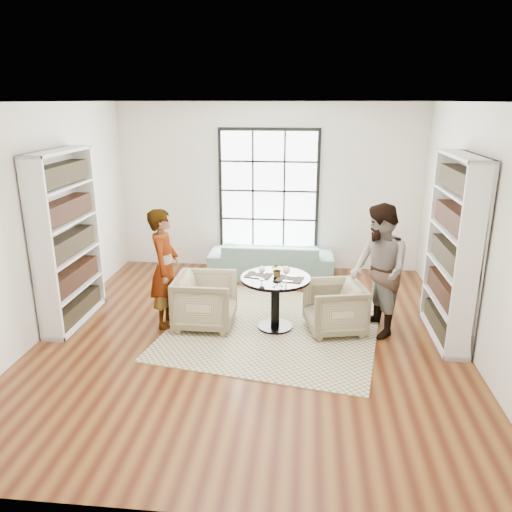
# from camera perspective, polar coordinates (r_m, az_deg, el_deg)

# --- Properties ---
(ground) EXTENTS (6.00, 6.00, 0.00)m
(ground) POSITION_cam_1_polar(r_m,az_deg,el_deg) (6.73, -0.63, -9.25)
(ground) COLOR brown
(room_shell) EXTENTS (6.00, 6.01, 6.00)m
(room_shell) POSITION_cam_1_polar(r_m,az_deg,el_deg) (6.79, -0.15, 2.35)
(room_shell) COLOR silver
(room_shell) RESTS_ON ground
(rug) EXTENTS (3.23, 3.23, 0.01)m
(rug) POSITION_cam_1_polar(r_m,az_deg,el_deg) (6.99, 2.03, -8.16)
(rug) COLOR #BDB48E
(rug) RESTS_ON ground
(pedestal_table) EXTENTS (0.94, 0.94, 0.75)m
(pedestal_table) POSITION_cam_1_polar(r_m,az_deg,el_deg) (6.77, 2.23, -4.06)
(pedestal_table) COLOR black
(pedestal_table) RESTS_ON ground
(sofa) EXTENTS (2.18, 0.86, 0.63)m
(sofa) POSITION_cam_1_polar(r_m,az_deg,el_deg) (8.87, 1.75, -0.34)
(sofa) COLOR gray
(sofa) RESTS_ON ground
(armchair_left) EXTENTS (0.81, 0.79, 0.74)m
(armchair_left) POSITION_cam_1_polar(r_m,az_deg,el_deg) (6.94, -5.79, -5.14)
(armchair_left) COLOR #C7C08E
(armchair_left) RESTS_ON ground
(armchair_right) EXTENTS (0.90, 0.88, 0.69)m
(armchair_right) POSITION_cam_1_polar(r_m,az_deg,el_deg) (6.85, 8.96, -5.84)
(armchair_right) COLOR tan
(armchair_right) RESTS_ON ground
(person_left) EXTENTS (0.42, 0.62, 1.65)m
(person_left) POSITION_cam_1_polar(r_m,az_deg,el_deg) (6.91, -10.38, -1.40)
(person_left) COLOR gray
(person_left) RESTS_ON ground
(person_right) EXTENTS (0.89, 1.02, 1.77)m
(person_right) POSITION_cam_1_polar(r_m,az_deg,el_deg) (6.71, 13.86, -1.68)
(person_right) COLOR gray
(person_right) RESTS_ON ground
(placemat_left) EXTENTS (0.39, 0.33, 0.01)m
(placemat_left) POSITION_cam_1_polar(r_m,az_deg,el_deg) (6.75, 0.28, -2.22)
(placemat_left) COLOR black
(placemat_left) RESTS_ON pedestal_table
(placemat_right) EXTENTS (0.39, 0.33, 0.01)m
(placemat_right) POSITION_cam_1_polar(r_m,az_deg,el_deg) (6.63, 3.88, -2.64)
(placemat_right) COLOR black
(placemat_right) RESTS_ON pedestal_table
(cutlery_left) EXTENTS (0.18, 0.25, 0.01)m
(cutlery_left) POSITION_cam_1_polar(r_m,az_deg,el_deg) (6.75, 0.28, -2.17)
(cutlery_left) COLOR silver
(cutlery_left) RESTS_ON placemat_left
(cutlery_right) EXTENTS (0.18, 0.25, 0.01)m
(cutlery_right) POSITION_cam_1_polar(r_m,az_deg,el_deg) (6.62, 3.88, -2.59)
(cutlery_right) COLOR silver
(cutlery_right) RESTS_ON placemat_right
(wine_glass_left) EXTENTS (0.08, 0.08, 0.19)m
(wine_glass_left) POSITION_cam_1_polar(r_m,az_deg,el_deg) (6.56, 0.68, -1.61)
(wine_glass_left) COLOR silver
(wine_glass_left) RESTS_ON pedestal_table
(wine_glass_right) EXTENTS (0.10, 0.10, 0.21)m
(wine_glass_right) POSITION_cam_1_polar(r_m,az_deg,el_deg) (6.49, 3.48, -1.67)
(wine_glass_right) COLOR silver
(wine_glass_right) RESTS_ON pedestal_table
(flower_centerpiece) EXTENTS (0.21, 0.19, 0.19)m
(flower_centerpiece) POSITION_cam_1_polar(r_m,az_deg,el_deg) (6.70, 2.47, -1.55)
(flower_centerpiece) COLOR gray
(flower_centerpiece) RESTS_ON pedestal_table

